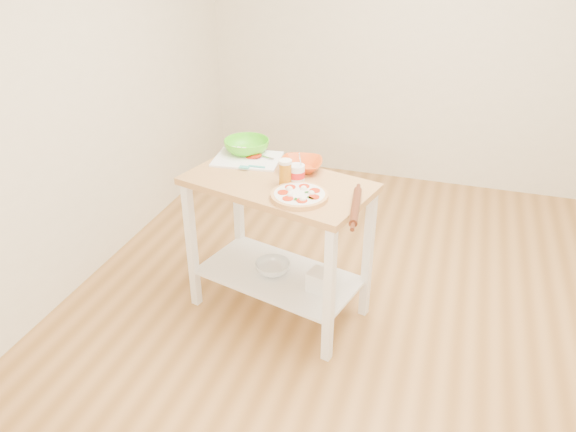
# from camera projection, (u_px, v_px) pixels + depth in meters

# --- Properties ---
(room_shell) EXTENTS (4.04, 4.54, 2.74)m
(room_shell) POSITION_uv_depth(u_px,v_px,m) (396.00, 114.00, 2.81)
(room_shell) COLOR #AF7A40
(room_shell) RESTS_ON ground
(prep_island) EXTENTS (1.16, 0.82, 0.90)m
(prep_island) POSITION_uv_depth(u_px,v_px,m) (278.00, 221.00, 3.31)
(prep_island) COLOR tan
(prep_island) RESTS_ON ground
(pizza) EXTENTS (0.31, 0.31, 0.05)m
(pizza) POSITION_uv_depth(u_px,v_px,m) (299.00, 195.00, 2.99)
(pizza) COLOR #E9AD63
(pizza) RESTS_ON prep_island
(cutting_board) EXTENTS (0.43, 0.34, 0.04)m
(cutting_board) POSITION_uv_depth(u_px,v_px,m) (247.00, 158.00, 3.45)
(cutting_board) COLOR white
(cutting_board) RESTS_ON prep_island
(spatula) EXTENTS (0.15, 0.06, 0.01)m
(spatula) POSITION_uv_depth(u_px,v_px,m) (251.00, 167.00, 3.32)
(spatula) COLOR #3EB3A8
(spatula) RESTS_ON cutting_board
(knife) EXTENTS (0.27, 0.09, 0.01)m
(knife) POSITION_uv_depth(u_px,v_px,m) (250.00, 153.00, 3.50)
(knife) COLOR silver
(knife) RESTS_ON cutting_board
(orange_bowl) EXTENTS (0.29, 0.29, 0.06)m
(orange_bowl) POSITION_uv_depth(u_px,v_px,m) (301.00, 165.00, 3.31)
(orange_bowl) COLOR #D34A11
(orange_bowl) RESTS_ON prep_island
(green_bowl) EXTENTS (0.31, 0.31, 0.09)m
(green_bowl) POSITION_uv_depth(u_px,v_px,m) (247.00, 146.00, 3.53)
(green_bowl) COLOR #4DCE19
(green_bowl) RESTS_ON prep_island
(beer_pint) EXTENTS (0.07, 0.07, 0.15)m
(beer_pint) POSITION_uv_depth(u_px,v_px,m) (285.00, 172.00, 3.11)
(beer_pint) COLOR #B06C0F
(beer_pint) RESTS_ON prep_island
(yogurt_tub) EXTENTS (0.09, 0.09, 0.19)m
(yogurt_tub) POSITION_uv_depth(u_px,v_px,m) (297.00, 174.00, 3.14)
(yogurt_tub) COLOR white
(yogurt_tub) RESTS_ON prep_island
(rolling_pin) EXTENTS (0.10, 0.38, 0.04)m
(rolling_pin) POSITION_uv_depth(u_px,v_px,m) (356.00, 207.00, 2.86)
(rolling_pin) COLOR #582714
(rolling_pin) RESTS_ON prep_island
(shelf_glass_bowl) EXTENTS (0.26, 0.26, 0.07)m
(shelf_glass_bowl) POSITION_uv_depth(u_px,v_px,m) (273.00, 268.00, 3.49)
(shelf_glass_bowl) COLOR silver
(shelf_glass_bowl) RESTS_ON prep_island
(shelf_bin) EXTENTS (0.15, 0.15, 0.12)m
(shelf_bin) POSITION_uv_depth(u_px,v_px,m) (319.00, 281.00, 3.32)
(shelf_bin) COLOR white
(shelf_bin) RESTS_ON prep_island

